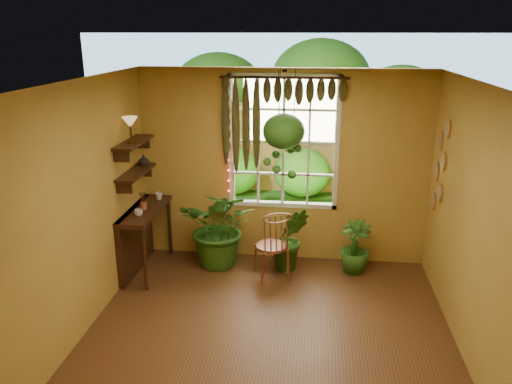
{
  "coord_description": "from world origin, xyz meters",
  "views": [
    {
      "loc": [
        0.43,
        -4.43,
        3.16
      ],
      "look_at": [
        -0.24,
        1.15,
        1.34
      ],
      "focal_mm": 35.0,
      "sensor_mm": 36.0,
      "label": 1
    }
  ],
  "objects_px": {
    "potted_plant_left": "(221,227)",
    "hanging_basket": "(284,135)",
    "potted_plant_mid": "(290,239)",
    "windsor_chair": "(272,255)",
    "counter_ledge": "(138,232)"
  },
  "relations": [
    {
      "from": "potted_plant_left",
      "to": "hanging_basket",
      "type": "bearing_deg",
      "value": 10.38
    },
    {
      "from": "potted_plant_left",
      "to": "potted_plant_mid",
      "type": "relative_size",
      "value": 1.26
    },
    {
      "from": "windsor_chair",
      "to": "potted_plant_left",
      "type": "bearing_deg",
      "value": 135.28
    },
    {
      "from": "counter_ledge",
      "to": "hanging_basket",
      "type": "xyz_separation_m",
      "value": [
        1.93,
        0.42,
        1.3
      ]
    },
    {
      "from": "windsor_chair",
      "to": "potted_plant_left",
      "type": "relative_size",
      "value": 0.97
    },
    {
      "from": "windsor_chair",
      "to": "potted_plant_mid",
      "type": "relative_size",
      "value": 1.22
    },
    {
      "from": "potted_plant_left",
      "to": "hanging_basket",
      "type": "height_order",
      "value": "hanging_basket"
    },
    {
      "from": "counter_ledge",
      "to": "windsor_chair",
      "type": "xyz_separation_m",
      "value": [
        1.83,
        -0.01,
        -0.23
      ]
    },
    {
      "from": "counter_ledge",
      "to": "potted_plant_left",
      "type": "relative_size",
      "value": 1.04
    },
    {
      "from": "hanging_basket",
      "to": "potted_plant_mid",
      "type": "bearing_deg",
      "value": -55.24
    },
    {
      "from": "counter_ledge",
      "to": "potted_plant_left",
      "type": "bearing_deg",
      "value": 13.94
    },
    {
      "from": "potted_plant_left",
      "to": "windsor_chair",
      "type": "bearing_deg",
      "value": -20.87
    },
    {
      "from": "potted_plant_left",
      "to": "hanging_basket",
      "type": "relative_size",
      "value": 0.82
    },
    {
      "from": "windsor_chair",
      "to": "hanging_basket",
      "type": "relative_size",
      "value": 0.79
    },
    {
      "from": "potted_plant_left",
      "to": "hanging_basket",
      "type": "xyz_separation_m",
      "value": [
        0.84,
        0.15,
        1.28
      ]
    }
  ]
}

